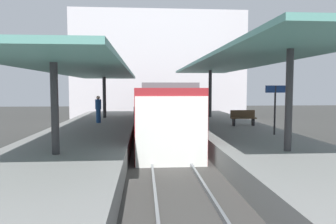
{
  "coord_description": "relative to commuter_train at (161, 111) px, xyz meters",
  "views": [
    {
      "loc": [
        -1.0,
        -15.09,
        3.09
      ],
      "look_at": [
        0.26,
        1.45,
        1.84
      ],
      "focal_mm": 33.95,
      "sensor_mm": 36.0,
      "label": 1
    }
  ],
  "objects": [
    {
      "name": "rail_near_side",
      "position": [
        -0.72,
        -3.69,
        -1.46
      ],
      "size": [
        0.08,
        28.0,
        0.14
      ],
      "primitive_type": "cube",
      "color": "slate",
      "rests_on": "track_ballast"
    },
    {
      "name": "station_building_backdrop",
      "position": [
        0.6,
        16.31,
        3.77
      ],
      "size": [
        18.0,
        6.0,
        11.0
      ],
      "primitive_type": "cube",
      "color": "#B7B2B7",
      "rests_on": "ground_plane"
    },
    {
      "name": "platform_right",
      "position": [
        3.8,
        -3.69,
        -1.23
      ],
      "size": [
        4.4,
        28.0,
        1.0
      ],
      "primitive_type": "cube",
      "color": "gray",
      "rests_on": "ground_plane"
    },
    {
      "name": "rail_far_side",
      "position": [
        0.72,
        -3.69,
        -1.46
      ],
      "size": [
        0.08,
        28.0,
        0.14
      ],
      "primitive_type": "cube",
      "color": "slate",
      "rests_on": "track_ballast"
    },
    {
      "name": "passenger_mid_platform",
      "position": [
        2.26,
        -0.19,
        0.12
      ],
      "size": [
        0.36,
        0.36,
        1.65
      ],
      "color": "#386B3D",
      "rests_on": "platform_right"
    },
    {
      "name": "passenger_far_end",
      "position": [
        -3.75,
        0.58,
        0.12
      ],
      "size": [
        0.36,
        0.36,
        1.63
      ],
      "color": "navy",
      "rests_on": "platform_left"
    },
    {
      "name": "platform_left",
      "position": [
        -3.8,
        -3.69,
        -1.23
      ],
      "size": [
        4.4,
        28.0,
        1.0
      ],
      "primitive_type": "cube",
      "color": "gray",
      "rests_on": "ground_plane"
    },
    {
      "name": "platform_bench",
      "position": [
        4.54,
        -1.45,
        -0.26
      ],
      "size": [
        1.4,
        0.41,
        0.86
      ],
      "color": "black",
      "rests_on": "platform_right"
    },
    {
      "name": "ground_plane",
      "position": [
        0.0,
        -3.69,
        -1.73
      ],
      "size": [
        80.0,
        80.0,
        0.0
      ],
      "primitive_type": "plane",
      "color": "#383835"
    },
    {
      "name": "canopy_left",
      "position": [
        -3.8,
        -2.29,
        2.21
      ],
      "size": [
        4.18,
        21.0,
        3.05
      ],
      "color": "#333335",
      "rests_on": "platform_left"
    },
    {
      "name": "passenger_near_bench",
      "position": [
        2.43,
        1.7,
        0.13
      ],
      "size": [
        0.36,
        0.36,
        1.65
      ],
      "color": "#386B3D",
      "rests_on": "platform_right"
    },
    {
      "name": "track_ballast",
      "position": [
        0.0,
        -3.69,
        -1.63
      ],
      "size": [
        3.2,
        28.0,
        0.2
      ],
      "primitive_type": "cube",
      "color": "#423F3D",
      "rests_on": "ground_plane"
    },
    {
      "name": "commuter_train",
      "position": [
        0.0,
        0.0,
        0.0
      ],
      "size": [
        2.78,
        14.84,
        3.1
      ],
      "color": "maroon",
      "rests_on": "track_ballast"
    },
    {
      "name": "platform_sign",
      "position": [
        4.85,
        -5.02,
        0.9
      ],
      "size": [
        0.9,
        0.08,
        2.21
      ],
      "color": "#262628",
      "rests_on": "platform_right"
    },
    {
      "name": "canopy_right",
      "position": [
        3.8,
        -2.29,
        2.68
      ],
      "size": [
        4.18,
        21.0,
        3.54
      ],
      "color": "#333335",
      "rests_on": "platform_right"
    }
  ]
}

